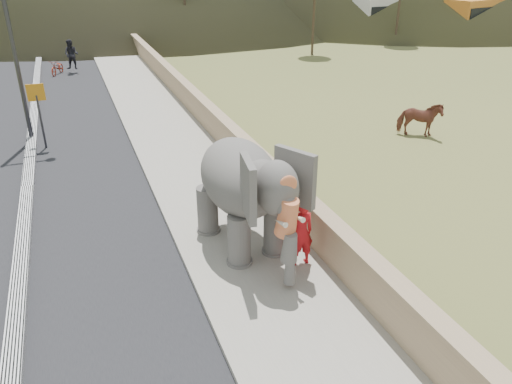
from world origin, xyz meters
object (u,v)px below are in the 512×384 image
at_px(elephant_and_man, 241,192).
at_px(motorcyclist, 65,60).
at_px(cow, 419,119).
at_px(lamppost, 15,7).

bearing_deg(elephant_and_man, motorcyclist, 98.67).
relative_size(elephant_and_man, motorcyclist, 1.99).
distance_m(cow, motorcyclist, 21.01).
height_order(lamppost, cow, lamppost).
bearing_deg(lamppost, motorcyclist, 83.73).
xyz_separation_m(cow, elephant_and_man, (-9.20, -5.33, 0.79)).
height_order(lamppost, elephant_and_man, lamppost).
height_order(lamppost, motorcyclist, lamppost).
xyz_separation_m(lamppost, cow, (13.91, -4.71, -4.18)).
xyz_separation_m(lamppost, elephant_and_man, (4.71, -10.04, -3.38)).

